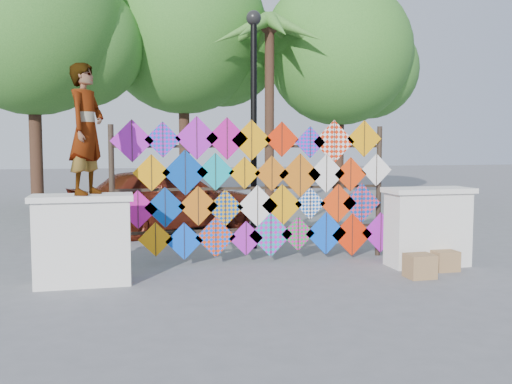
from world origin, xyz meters
TOP-DOWN VIEW (x-y plane):
  - ground at (0.00, 0.00)m, footprint 80.00×80.00m
  - parapet_left at (-2.70, -0.20)m, footprint 1.40×0.65m
  - parapet_right at (2.70, -0.20)m, footprint 1.40×0.65m
  - kite_rack at (0.12, 0.72)m, footprint 4.97×0.24m
  - tree_west at (-4.40, 9.03)m, footprint 5.85×5.20m
  - tree_mid at (0.11, 11.03)m, footprint 6.30×5.60m
  - tree_east at (5.09, 9.53)m, footprint 5.40×4.80m
  - palm_tree at (2.20, 8.00)m, footprint 3.62×3.62m
  - vendor_woman at (-2.61, -0.20)m, footprint 0.70×0.79m
  - sedan at (-1.12, 4.53)m, footprint 4.72×3.28m
  - lamppost at (0.30, 2.00)m, footprint 0.28×0.28m
  - cardboard_box_near at (2.15, -0.94)m, footprint 0.40×0.35m
  - cardboard_box_far at (2.78, -0.59)m, footprint 0.37×0.35m

SIDE VIEW (x-z plane):
  - ground at x=0.00m, z-range 0.00..0.00m
  - cardboard_box_far at x=2.78m, z-range 0.00..0.32m
  - cardboard_box_near at x=2.15m, z-range 0.00..0.35m
  - parapet_left at x=-2.70m, z-range 0.01..1.29m
  - parapet_right at x=2.70m, z-range 0.01..1.29m
  - sedan at x=-1.12m, z-range 0.00..1.49m
  - kite_rack at x=0.12m, z-range 0.00..2.44m
  - vendor_woman at x=-2.61m, z-range 1.28..3.11m
  - lamppost at x=0.30m, z-range 0.46..4.92m
  - palm_tree at x=2.20m, z-range 2.04..7.87m
  - tree_east at x=5.09m, z-range 1.28..8.69m
  - tree_west at x=-4.40m, z-range 1.38..9.39m
  - tree_mid at x=0.11m, z-range 1.47..10.08m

